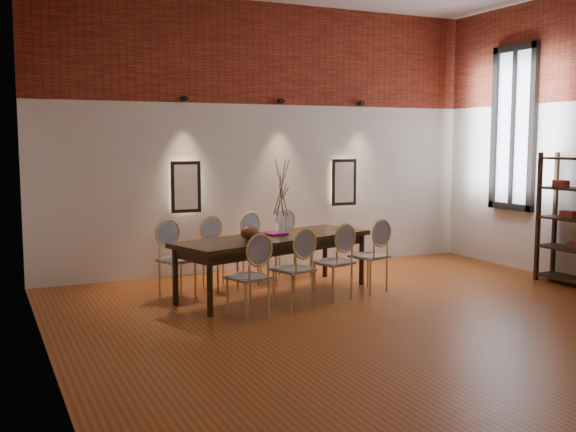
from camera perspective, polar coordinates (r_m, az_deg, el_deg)
name	(u,v)px	position (r m, az deg, el deg)	size (l,w,h in m)	color
floor	(396,325)	(7.42, 9.10, -9.07)	(7.00, 7.00, 0.02)	#96481C
wall_back	(266,138)	(10.29, -1.91, 6.62)	(7.00, 0.10, 4.00)	silver
wall_left	(38,136)	(5.93, -20.44, 6.39)	(0.10, 7.00, 4.00)	silver
brick_band_back	(267,54)	(10.30, -1.78, 13.59)	(7.00, 0.02, 1.50)	maroon
niche_left	(185,187)	(9.78, -8.69, 2.45)	(0.36, 0.06, 0.66)	#FFEAC6
niche_right	(343,182)	(10.80, 4.68, 2.87)	(0.36, 0.06, 0.66)	#FFEAC6
spot_fixture_left	(184,99)	(9.74, -8.77, 9.80)	(0.08, 0.08, 0.10)	black
spot_fixture_mid	(281,101)	(10.27, -0.59, 9.69)	(0.08, 0.08, 0.10)	black
spot_fixture_right	(361,103)	(10.92, 6.21, 9.46)	(0.08, 0.08, 0.10)	black
window_glass	(514,128)	(10.90, 18.60, 7.07)	(0.02, 0.78, 2.38)	silver
window_frame	(513,128)	(10.89, 18.52, 7.07)	(0.08, 0.90, 2.50)	black
window_mullion	(513,128)	(10.89, 18.52, 7.07)	(0.06, 0.06, 2.40)	black
dining_table	(275,265)	(8.63, -1.13, -4.19)	(2.69, 0.86, 0.75)	black
chair_near_a	(248,277)	(7.44, -3.42, -5.17)	(0.44, 0.44, 0.94)	tan
chair_near_b	(293,269)	(7.87, 0.42, -4.52)	(0.44, 0.44, 0.94)	tan
chair_near_c	(333,262)	(8.33, 3.85, -3.92)	(0.44, 0.44, 0.94)	tan
chair_near_d	(369,256)	(8.81, 6.90, -3.38)	(0.44, 0.44, 0.94)	tan
chair_far_a	(177,260)	(8.58, -9.38, -3.69)	(0.44, 0.44, 0.94)	tan
chair_far_b	(220,254)	(8.95, -5.75, -3.22)	(0.44, 0.44, 0.94)	tan
chair_far_c	(260,249)	(9.36, -2.43, -2.77)	(0.44, 0.44, 0.94)	tan
chair_far_d	(295,244)	(9.80, 0.61, -2.35)	(0.44, 0.44, 0.94)	tan
vase	(282,224)	(8.62, -0.55, -0.67)	(0.14, 0.14, 0.30)	silver
dried_branches	(281,189)	(8.58, -0.56, 2.32)	(0.50, 0.50, 0.70)	#4D3F2D
bowl	(250,233)	(8.23, -3.22, -1.43)	(0.24, 0.24, 0.18)	brown
book	(277,234)	(8.66, -0.97, -1.53)	(0.26, 0.18, 0.03)	#820F6A
shelving_rack	(574,220)	(9.87, 23.04, -0.28)	(0.38, 1.00, 1.80)	black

